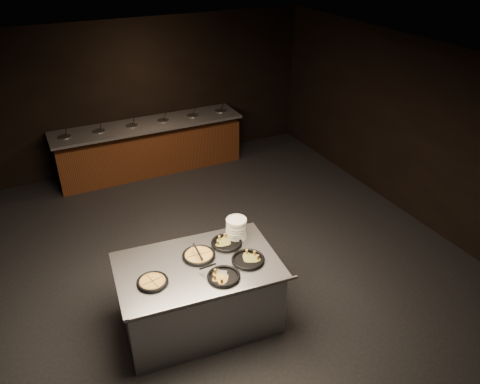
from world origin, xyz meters
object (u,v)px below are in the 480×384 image
at_px(serving_counter, 199,295).
at_px(pan_veggie_whole, 152,282).
at_px(plate_stack, 236,228).
at_px(pan_cheese_whole, 199,255).

xyz_separation_m(serving_counter, pan_veggie_whole, (-0.57, -0.08, 0.49)).
height_order(plate_stack, pan_veggie_whole, plate_stack).
bearing_deg(pan_veggie_whole, pan_cheese_whole, 19.07).
bearing_deg(plate_stack, serving_counter, -154.57).
bearing_deg(pan_cheese_whole, pan_veggie_whole, -160.93).
bearing_deg(pan_veggie_whole, plate_stack, 17.91).
distance_m(pan_veggie_whole, pan_cheese_whole, 0.68).
height_order(serving_counter, pan_veggie_whole, pan_veggie_whole).
height_order(serving_counter, plate_stack, plate_stack).
relative_size(serving_counter, pan_cheese_whole, 4.99).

